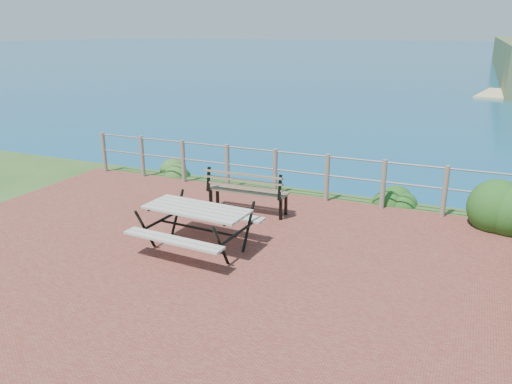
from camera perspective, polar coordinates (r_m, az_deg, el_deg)
ground at (r=8.09m, az=-6.59°, el=-7.17°), size 10.00×7.00×0.12m
ocean at (r=206.36m, az=23.34°, el=15.71°), size 1200.00×1200.00×0.00m
safety_railing at (r=10.74m, az=2.20°, el=2.61°), size 9.40×0.10×1.00m
picnic_table at (r=8.09m, az=-6.74°, el=-3.65°), size 1.73×1.47×0.71m
park_bench at (r=9.63m, az=-0.95°, el=0.90°), size 1.60×0.43×0.90m
shrub_right_edge at (r=10.03m, az=26.63°, el=-3.96°), size 1.04×1.04×1.49m
shrub_lip_west at (r=12.67m, az=-9.33°, el=2.10°), size 0.79×0.79×0.53m
shrub_lip_east at (r=10.78m, az=16.10°, el=-1.24°), size 0.75×0.75×0.49m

